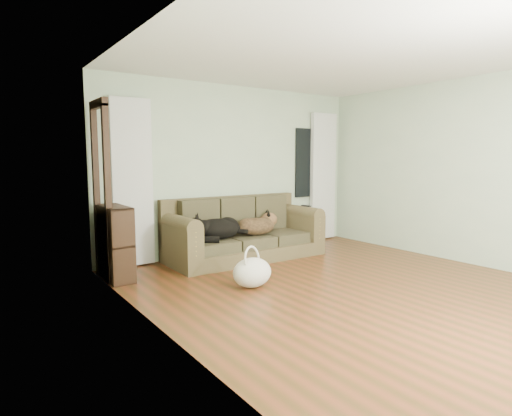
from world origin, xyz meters
TOP-DOWN VIEW (x-y plane):
  - floor at (0.00, 0.00)m, footprint 5.00×5.00m
  - ceiling at (0.00, 0.00)m, footprint 5.00×5.00m
  - wall_back at (0.00, 2.50)m, footprint 4.50×0.04m
  - wall_left at (-2.25, 0.00)m, footprint 0.04×5.00m
  - wall_right at (2.25, 0.00)m, footprint 0.04×5.00m
  - curtain_left at (-1.70, 2.42)m, footprint 0.55×0.08m
  - curtain_right at (1.80, 2.42)m, footprint 0.55×0.08m
  - window_pane at (1.45, 2.47)m, footprint 0.50×0.03m
  - door_casing at (-2.20, 2.05)m, footprint 0.07×0.60m
  - sofa at (-0.17, 1.98)m, footprint 2.34×1.01m
  - dog_black_lab at (-0.71, 1.95)m, footprint 0.78×0.61m
  - dog_shepherd at (0.00, 1.92)m, footprint 0.67×0.50m
  - tv_remote at (0.89, 1.84)m, footprint 0.06×0.18m
  - tote_bag at (-0.90, 0.72)m, footprint 0.51×0.41m
  - bookshelf at (-2.09, 1.97)m, footprint 0.37×0.75m

SIDE VIEW (x-z plane):
  - floor at x=0.00m, z-range 0.00..0.00m
  - tote_bag at x=-0.90m, z-range -0.01..0.33m
  - sofa at x=-0.17m, z-range -0.03..0.93m
  - dog_black_lab at x=-0.71m, z-range 0.33..0.63m
  - dog_shepherd at x=0.00m, z-range 0.35..0.63m
  - bookshelf at x=-2.09m, z-range 0.05..0.95m
  - tv_remote at x=0.89m, z-range 0.72..0.74m
  - door_casing at x=-2.20m, z-range 0.00..2.10m
  - curtain_left at x=-1.70m, z-range 0.02..2.27m
  - curtain_right at x=1.80m, z-range 0.02..2.27m
  - wall_back at x=0.00m, z-range 0.00..2.60m
  - wall_left at x=-2.25m, z-range 0.00..2.60m
  - wall_right at x=2.25m, z-range 0.00..2.60m
  - window_pane at x=1.45m, z-range 0.80..2.00m
  - ceiling at x=0.00m, z-range 2.60..2.60m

